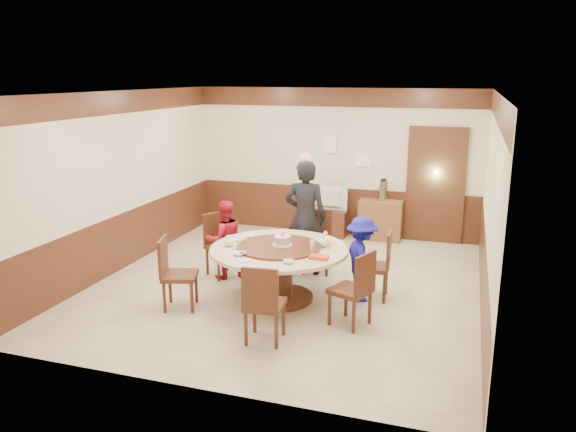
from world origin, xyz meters
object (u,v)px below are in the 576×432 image
(person_standing, at_px, (305,217))
(thermos, at_px, (383,191))
(shrimp_platter, at_px, (319,258))
(tv_stand, at_px, (325,222))
(side_cabinet, at_px, (380,220))
(person_red, at_px, (225,239))
(person_blue, at_px, (362,259))
(banquet_table, at_px, (279,263))
(birthday_cake, at_px, (282,240))
(television, at_px, (325,198))

(person_standing, xyz_separation_m, thermos, (0.87, 2.20, 0.04))
(shrimp_platter, xyz_separation_m, tv_stand, (-0.85, 3.68, -0.53))
(side_cabinet, bearing_deg, tv_stand, -178.38)
(person_red, height_order, person_blue, person_red)
(banquet_table, bearing_deg, person_red, 151.33)
(person_standing, relative_size, tv_stand, 2.12)
(person_red, relative_size, side_cabinet, 1.51)
(person_standing, xyz_separation_m, person_blue, (1.04, -0.82, -0.31))
(person_standing, height_order, thermos, person_standing)
(birthday_cake, distance_m, thermos, 3.42)
(banquet_table, relative_size, television, 2.31)
(shrimp_platter, relative_size, tv_stand, 0.35)
(banquet_table, relative_size, side_cabinet, 2.36)
(birthday_cake, relative_size, television, 0.34)
(person_standing, height_order, television, person_standing)
(person_blue, bearing_deg, birthday_cake, 74.62)
(television, distance_m, thermos, 1.11)
(banquet_table, relative_size, thermos, 4.96)
(thermos, bearing_deg, television, -178.43)
(person_blue, bearing_deg, thermos, -27.90)
(birthday_cake, height_order, shrimp_platter, birthday_cake)
(person_standing, relative_size, person_red, 1.49)
(person_blue, xyz_separation_m, side_cabinet, (-0.21, 3.01, -0.22))
(banquet_table, height_order, person_red, person_red)
(banquet_table, height_order, thermos, thermos)
(tv_stand, height_order, side_cabinet, side_cabinet)
(birthday_cake, bearing_deg, tv_stand, 93.90)
(television, bearing_deg, thermos, -173.96)
(person_standing, xyz_separation_m, side_cabinet, (0.84, 2.20, -0.53))
(person_red, height_order, television, person_red)
(birthday_cake, xyz_separation_m, shrimp_platter, (0.62, -0.40, -0.07))
(birthday_cake, bearing_deg, side_cabinet, 75.77)
(person_standing, distance_m, birthday_cake, 1.11)
(person_blue, bearing_deg, tv_stand, -8.16)
(banquet_table, bearing_deg, birthday_cake, 55.49)
(banquet_table, xyz_separation_m, thermos, (0.90, 3.36, 0.41))
(side_cabinet, bearing_deg, person_standing, -110.82)
(birthday_cake, relative_size, thermos, 0.72)
(side_cabinet, distance_m, thermos, 0.57)
(shrimp_platter, distance_m, side_cabinet, 3.73)
(thermos, bearing_deg, shrimp_platter, -93.82)
(person_red, xyz_separation_m, shrimp_platter, (1.73, -0.94, 0.17))
(tv_stand, distance_m, television, 0.49)
(birthday_cake, bearing_deg, person_standing, 89.81)
(shrimp_platter, height_order, thermos, thermos)
(television, height_order, thermos, thermos)
(thermos, bearing_deg, tv_stand, -178.43)
(shrimp_platter, bearing_deg, television, 102.98)
(birthday_cake, bearing_deg, thermos, 75.24)
(person_red, distance_m, birthday_cake, 1.25)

